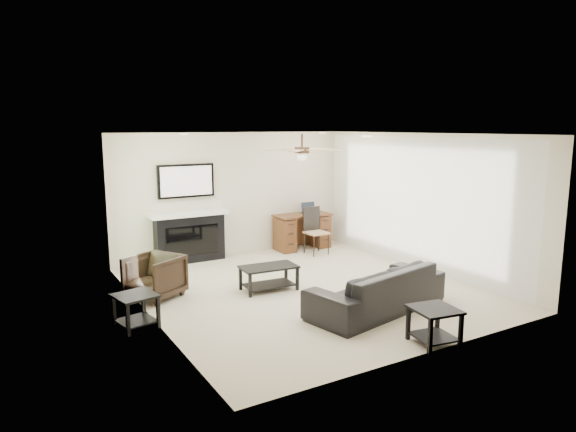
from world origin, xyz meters
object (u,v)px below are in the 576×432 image
Objects in this scene: fireplace_unit at (189,214)px; coffee_table at (269,278)px; desk at (302,231)px; sofa at (377,289)px; armchair at (154,277)px.

coffee_table is at bearing -78.05° from fireplace_unit.
desk is (1.97, 2.15, 0.18)m from coffee_table.
coffee_table is at bearing -72.09° from sofa.
desk is at bearing 51.67° from coffee_table.
fireplace_unit is at bearing 175.95° from desk.
fireplace_unit is 2.54m from desk.
sofa is 2.98× the size of armchair.
sofa is 1.16× the size of fireplace_unit.
desk reaches higher than armchair.
sofa is at bearing -70.46° from fireplace_unit.
armchair reaches higher than sofa.
armchair is (-2.60, 2.15, 0.01)m from sofa.
desk is (3.67, 1.60, 0.04)m from armchair.
armchair is 0.61× the size of desk.
armchair is 2.23m from fireplace_unit.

